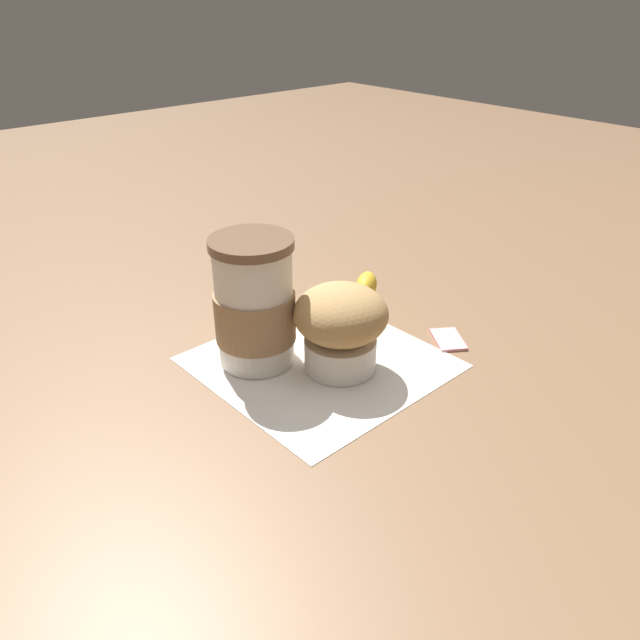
{
  "coord_description": "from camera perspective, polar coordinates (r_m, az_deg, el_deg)",
  "views": [
    {
      "loc": [
        -0.39,
        -0.44,
        0.38
      ],
      "look_at": [
        0.0,
        0.0,
        0.05
      ],
      "focal_mm": 35.0,
      "sensor_mm": 36.0,
      "label": 1
    }
  ],
  "objects": [
    {
      "name": "sugar_packet",
      "position": [
        0.75,
        11.65,
        -1.64
      ],
      "size": [
        0.05,
        0.06,
        0.01
      ],
      "primitive_type": "cube",
      "rotation": [
        0.0,
        0.0,
        4.12
      ],
      "color": "pink",
      "rests_on": "ground_plane"
    },
    {
      "name": "paper_napkin",
      "position": [
        0.7,
        -0.0,
        -3.85
      ],
      "size": [
        0.24,
        0.24,
        0.0
      ],
      "primitive_type": "cube",
      "rotation": [
        0.0,
        0.0,
        0.01
      ],
      "color": "white",
      "rests_on": "ground_plane"
    },
    {
      "name": "banana",
      "position": [
        0.78,
        3.18,
        1.41
      ],
      "size": [
        0.16,
        0.09,
        0.03
      ],
      "color": "gold",
      "rests_on": "paper_napkin"
    },
    {
      "name": "coffee_cup",
      "position": [
        0.67,
        -6.0,
        1.32
      ],
      "size": [
        0.09,
        0.09,
        0.14
      ],
      "color": "silver",
      "rests_on": "paper_napkin"
    },
    {
      "name": "ground_plane",
      "position": [
        0.7,
        -0.0,
        -3.9
      ],
      "size": [
        3.0,
        3.0,
        0.0
      ],
      "primitive_type": "plane",
      "color": "brown"
    },
    {
      "name": "muffin",
      "position": [
        0.66,
        1.9,
        -0.41
      ],
      "size": [
        0.1,
        0.1,
        0.1
      ],
      "color": "white",
      "rests_on": "paper_napkin"
    }
  ]
}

